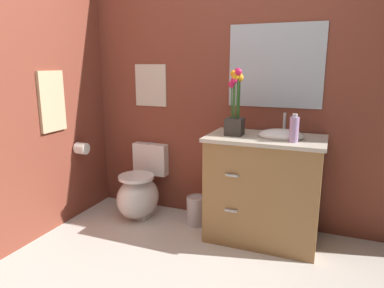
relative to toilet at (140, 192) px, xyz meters
name	(u,v)px	position (x,y,z in m)	size (l,w,h in m)	color
wall_back	(255,89)	(1.03, 0.30, 1.01)	(4.40, 0.05, 2.50)	brown
wall_left	(21,92)	(-0.61, -0.74, 1.01)	(0.05, 4.06, 2.50)	brown
toilet	(140,192)	(0.00, 0.00, 0.00)	(0.38, 0.59, 0.69)	white
vanity_cabinet	(264,188)	(1.21, -0.03, 0.22)	(0.94, 0.56, 1.07)	#9E7242
flower_vase	(235,110)	(0.95, -0.06, 0.86)	(0.14, 0.14, 0.54)	#38332D
soap_bottle	(294,129)	(1.43, -0.15, 0.75)	(0.07, 0.07, 0.21)	#B28CBF
trash_bin	(196,210)	(0.59, 0.01, -0.11)	(0.18, 0.18, 0.27)	#B7B7BC
wall_poster	(151,85)	(0.00, 0.27, 1.02)	(0.34, 0.01, 0.41)	beige
wall_mirror	(275,66)	(1.20, 0.27, 1.21)	(0.80, 0.01, 0.70)	#B2BCC6
hanging_towel	(52,101)	(-0.57, -0.47, 0.91)	(0.03, 0.28, 0.52)	tan
toilet_paper_roll	(82,148)	(-0.51, -0.20, 0.44)	(0.11, 0.11, 0.11)	white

